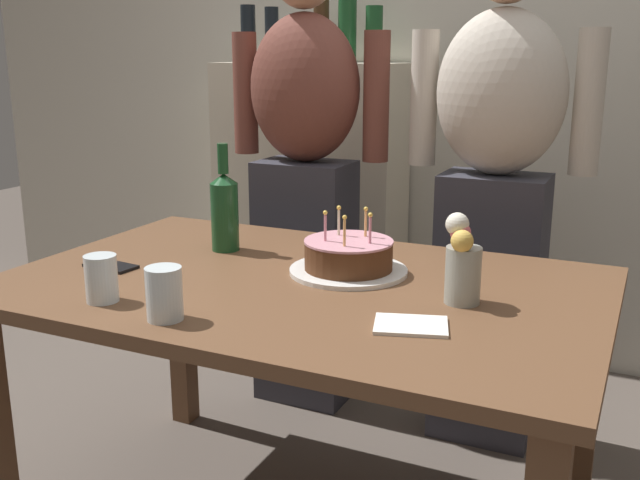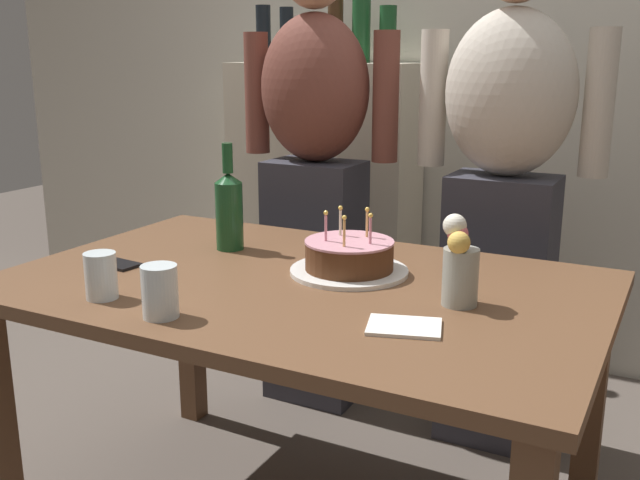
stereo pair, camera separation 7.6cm
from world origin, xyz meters
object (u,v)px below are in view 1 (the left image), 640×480
wine_bottle (225,209)px  person_woman_cardigan (495,189)px  flower_vase (462,262)px  napkin_stack (411,325)px  water_glass_far (101,278)px  cell_phone (111,266)px  person_man_bearded (305,174)px  birthday_cake (349,258)px  water_glass_near (164,294)px

wine_bottle → person_woman_cardigan: (0.65, 0.60, 0.01)m
flower_vase → napkin_stack: bearing=-105.7°
water_glass_far → cell_phone: water_glass_far is taller
person_man_bearded → person_woman_cardigan: bearing=-180.0°
person_man_bearded → cell_phone: bearing=80.5°
flower_vase → person_man_bearded: person_man_bearded is taller
birthday_cake → water_glass_near: (-0.23, -0.49, 0.02)m
water_glass_near → wine_bottle: (-0.19, 0.54, 0.06)m
napkin_stack → person_woman_cardigan: (-0.03, 0.96, 0.13)m
birthday_cake → person_woman_cardigan: 0.71m
water_glass_far → person_woman_cardigan: size_ratio=0.07×
water_glass_near → water_glass_far: 0.21m
birthday_cake → wine_bottle: wine_bottle is taller
water_glass_near → cell_phone: 0.46m
person_man_bearded → wine_bottle: bearing=93.4°
birthday_cake → wine_bottle: bearing=171.9°
water_glass_near → person_man_bearded: person_man_bearded is taller
water_glass_near → water_glass_far: bearing=170.2°
wine_bottle → person_man_bearded: size_ratio=0.19×
water_glass_near → flower_vase: bearing=34.3°
water_glass_near → flower_vase: 0.67m
wine_bottle → person_woman_cardigan: 0.89m
wine_bottle → person_woman_cardigan: person_woman_cardigan is taller
wine_bottle → cell_phone: (-0.18, -0.29, -0.12)m
flower_vase → wine_bottle: bearing=167.3°
cell_phone → birthday_cake: bearing=27.0°
cell_phone → flower_vase: size_ratio=0.68×
birthday_cake → person_man_bearded: size_ratio=0.19×
birthday_cake → napkin_stack: birthday_cake is taller
person_woman_cardigan → person_man_bearded: bearing=0.0°
water_glass_near → person_man_bearded: (-0.23, 1.14, 0.07)m
person_man_bearded → person_woman_cardigan: 0.69m
napkin_stack → person_man_bearded: bearing=126.9°
birthday_cake → water_glass_far: birthday_cake is taller
flower_vase → water_glass_near: bearing=-145.7°
cell_phone → water_glass_near: bearing=-28.3°
birthday_cake → napkin_stack: (0.27, -0.30, -0.04)m
napkin_stack → flower_vase: flower_vase is taller
wine_bottle → napkin_stack: 0.79m
birthday_cake → water_glass_near: birthday_cake is taller
napkin_stack → person_woman_cardigan: size_ratio=0.09×
cell_phone → napkin_stack: (0.87, -0.08, 0.00)m
cell_phone → person_woman_cardigan: size_ratio=0.09×
birthday_cake → flower_vase: 0.35m
cell_phone → person_man_bearded: size_ratio=0.09×
cell_phone → napkin_stack: bearing=1.3°
water_glass_far → flower_vase: flower_vase is taller
birthday_cake → napkin_stack: bearing=-48.1°
birthday_cake → water_glass_near: size_ratio=2.65×
cell_phone → person_man_bearded: 0.91m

